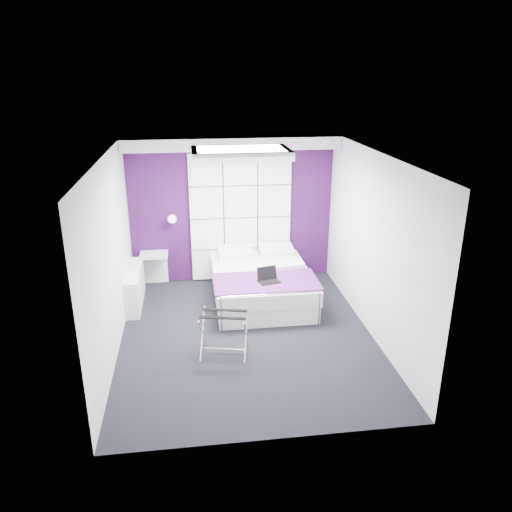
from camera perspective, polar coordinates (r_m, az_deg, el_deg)
The scene contains 15 objects.
floor at distance 7.34m, azimuth -1.05°, elevation -9.06°, with size 4.40×4.40×0.00m, color black.
ceiling at distance 6.47m, azimuth -1.20°, elevation 11.41°, with size 4.40×4.40×0.00m, color white.
wall_back at distance 8.89m, azimuth -2.78°, elevation 5.31°, with size 3.60×3.60×0.00m, color silver.
wall_left at distance 6.84m, azimuth -16.27°, elevation -0.19°, with size 4.40×4.40×0.00m, color silver.
wall_right at distance 7.21m, azimuth 13.23°, elevation 1.17°, with size 4.40×4.40×0.00m, color silver.
accent_wall at distance 8.88m, azimuth -2.77°, elevation 5.30°, with size 3.58×0.02×2.58m, color #330D3C.
soffit at distance 8.40m, azimuth -2.77°, elevation 12.79°, with size 3.58×0.50×0.20m, color white.
headboard at distance 8.88m, azimuth -1.76°, elevation 4.44°, with size 1.80×0.08×2.30m, color white, non-canonical shape.
skylight at distance 7.07m, azimuth -1.77°, elevation 11.76°, with size 1.36×0.86×0.12m, color white, non-canonical shape.
wall_lamp at distance 8.75m, azimuth -9.57°, elevation 4.26°, with size 0.15×0.15×0.15m, color white.
radiator at distance 8.39m, azimuth -13.69°, elevation -3.45°, with size 0.22×1.20×0.60m, color white.
bed at distance 8.28m, azimuth 0.60°, elevation -3.22°, with size 1.63×1.96×0.69m.
nightstand at distance 8.92m, azimuth -11.59°, elevation 0.17°, with size 0.48×0.37×0.05m, color white.
luggage_rack at distance 6.78m, azimuth -3.66°, elevation -8.84°, with size 0.61×0.45×0.60m.
laptop at distance 7.72m, azimuth 1.43°, elevation -2.50°, with size 0.32×0.23×0.23m.
Camera 1 is at (-0.73, -6.35, 3.61)m, focal length 35.00 mm.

